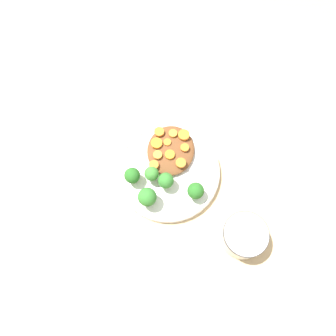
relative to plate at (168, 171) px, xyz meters
The scene contains 19 objects.
ground_plane 0.01m from the plate, ahead, with size 4.00×4.00×0.00m, color tan.
plate is the anchor object (origin of this frame).
dip_bowl 0.23m from the plate, 54.01° to the left, with size 0.10×0.10×0.06m.
stew_mound 0.05m from the plate, behind, with size 0.13×0.11×0.02m, color brown.
broccoli_floret_0 0.06m from the plate, 53.54° to the right, with size 0.03×0.03×0.05m.
broccoli_floret_1 0.10m from the plate, 23.07° to the right, with size 0.04×0.04×0.06m.
broccoli_floret_2 0.05m from the plate, ahead, with size 0.04×0.04×0.05m.
broccoli_floret_3 0.09m from the plate, 53.46° to the left, with size 0.04×0.04×0.05m.
broccoli_floret_4 0.09m from the plate, 65.54° to the right, with size 0.04×0.04×0.05m.
carrot_slice_0 0.04m from the plate, behind, with size 0.02×0.02×0.01m, color orange.
carrot_slice_1 0.07m from the plate, 148.70° to the left, with size 0.02×0.02×0.01m, color orange.
carrot_slice_2 0.07m from the plate, behind, with size 0.02×0.02×0.00m, color orange.
carrot_slice_3 0.09m from the plate, 162.96° to the left, with size 0.03×0.03×0.01m, color orange.
carrot_slice_4 0.09m from the plate, behind, with size 0.02×0.02×0.01m, color orange.
carrot_slice_5 0.04m from the plate, 91.02° to the right, with size 0.02×0.02×0.00m, color orange.
carrot_slice_6 0.07m from the plate, 147.62° to the right, with size 0.03×0.03×0.01m, color orange.
carrot_slice_7 0.10m from the plate, 158.72° to the right, with size 0.02×0.02×0.01m, color orange.
carrot_slice_8 0.05m from the plate, 132.57° to the right, with size 0.02×0.02×0.01m, color orange.
carrot_slice_9 0.04m from the plate, 114.96° to the left, with size 0.02×0.02×0.01m, color orange.
Camera 1 is at (0.27, 0.04, 0.74)m, focal length 35.00 mm.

